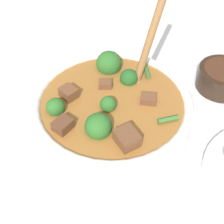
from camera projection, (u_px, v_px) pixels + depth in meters
ground_plane at (112, 133)px, 0.53m from camera, size 4.00×4.00×0.00m
stew_bowl at (112, 113)px, 0.50m from camera, size 0.25×0.26×0.23m
condiment_bowl at (223, 77)px, 0.60m from camera, size 0.10×0.10×0.04m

